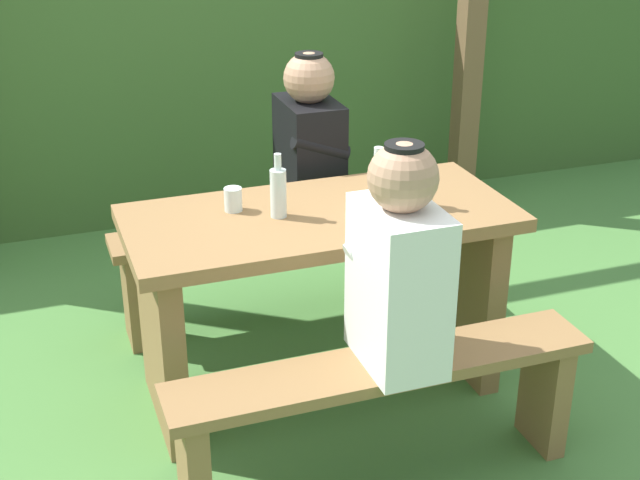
# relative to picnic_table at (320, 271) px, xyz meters

# --- Properties ---
(ground_plane) EXTENTS (12.00, 12.00, 0.00)m
(ground_plane) POSITION_rel_picnic_table_xyz_m (0.00, 0.00, -0.51)
(ground_plane) COLOR #497E3B
(hedge_backdrop) EXTENTS (6.40, 0.80, 1.61)m
(hedge_backdrop) POSITION_rel_picnic_table_xyz_m (0.00, 2.23, 0.30)
(hedge_backdrop) COLOR #3C5E2A
(hedge_backdrop) RESTS_ON ground_plane
(pergola_post_right) EXTENTS (0.12, 0.12, 2.07)m
(pergola_post_right) POSITION_rel_picnic_table_xyz_m (1.39, 1.49, 0.53)
(pergola_post_right) COLOR brown
(pergola_post_right) RESTS_ON ground_plane
(picnic_table) EXTENTS (1.40, 0.64, 0.74)m
(picnic_table) POSITION_rel_picnic_table_xyz_m (0.00, 0.00, 0.00)
(picnic_table) COLOR olive
(picnic_table) RESTS_ON ground_plane
(bench_near) EXTENTS (1.40, 0.24, 0.46)m
(bench_near) POSITION_rel_picnic_table_xyz_m (0.00, -0.59, -0.18)
(bench_near) COLOR olive
(bench_near) RESTS_ON ground_plane
(bench_far) EXTENTS (1.40, 0.24, 0.46)m
(bench_far) POSITION_rel_picnic_table_xyz_m (0.00, 0.59, -0.18)
(bench_far) COLOR olive
(bench_far) RESTS_ON ground_plane
(person_white_shirt) EXTENTS (0.25, 0.35, 0.72)m
(person_white_shirt) POSITION_rel_picnic_table_xyz_m (0.04, -0.59, 0.29)
(person_white_shirt) COLOR white
(person_white_shirt) RESTS_ON bench_near
(person_black_coat) EXTENTS (0.25, 0.35, 0.72)m
(person_black_coat) POSITION_rel_picnic_table_xyz_m (0.16, 0.59, 0.29)
(person_black_coat) COLOR black
(person_black_coat) RESTS_ON bench_far
(drinking_glass) EXTENTS (0.07, 0.07, 0.09)m
(drinking_glass) POSITION_rel_picnic_table_xyz_m (-0.29, 0.12, 0.28)
(drinking_glass) COLOR silver
(drinking_glass) RESTS_ON picnic_table
(bottle_left) EXTENTS (0.06, 0.06, 0.23)m
(bottle_left) POSITION_rel_picnic_table_xyz_m (-0.15, 0.01, 0.33)
(bottle_left) COLOR silver
(bottle_left) RESTS_ON picnic_table
(bottle_right) EXTENTS (0.07, 0.07, 0.23)m
(bottle_right) POSITION_rel_picnic_table_xyz_m (0.21, -0.03, 0.33)
(bottle_right) COLOR silver
(bottle_right) RESTS_ON picnic_table
(bottle_center) EXTENTS (0.07, 0.07, 0.24)m
(bottle_center) POSITION_rel_picnic_table_xyz_m (0.32, -0.05, 0.33)
(bottle_center) COLOR silver
(bottle_center) RESTS_ON picnic_table
(cell_phone) EXTENTS (0.11, 0.15, 0.01)m
(cell_phone) POSITION_rel_picnic_table_xyz_m (0.11, -0.10, 0.24)
(cell_phone) COLOR silver
(cell_phone) RESTS_ON picnic_table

